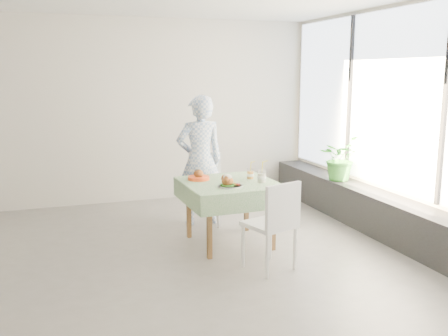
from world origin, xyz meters
name	(u,v)px	position (x,y,z in m)	size (l,w,h in m)	color
floor	(156,256)	(0.00, 0.00, 0.00)	(6.00, 6.00, 0.00)	#64625F
wall_back	(121,112)	(0.00, 2.50, 1.40)	(6.00, 0.02, 2.80)	beige
wall_front	(236,175)	(0.00, -2.50, 1.40)	(6.00, 0.02, 2.80)	beige
wall_right	(393,120)	(3.00, 0.00, 1.40)	(0.02, 5.00, 2.80)	beige
window_pane	(392,100)	(2.97, 0.00, 1.65)	(0.01, 4.80, 2.18)	#D1E0F9
window_ledge	(374,211)	(2.80, 0.00, 0.25)	(0.40, 4.80, 0.50)	black
cafe_table	(229,206)	(0.90, 0.14, 0.46)	(1.07, 1.07, 0.74)	brown
chair_far	(204,202)	(0.86, 1.00, 0.29)	(0.56, 0.56, 0.93)	white
chair_near	(270,242)	(1.04, -0.72, 0.29)	(0.55, 0.55, 0.93)	white
diner	(200,160)	(0.81, 1.02, 0.85)	(0.62, 0.41, 1.70)	#81A0CF
main_dish	(229,183)	(0.81, -0.11, 0.79)	(0.29, 0.29, 0.15)	white
juice_cup_orange	(250,174)	(1.19, 0.21, 0.80)	(0.09, 0.09, 0.24)	white
juice_cup_lemonade	(262,177)	(1.24, -0.01, 0.81)	(0.10, 0.10, 0.29)	white
second_dish	(199,177)	(0.60, 0.37, 0.78)	(0.26, 0.26, 0.12)	#D94316
potted_plant	(339,158)	(2.77, 0.80, 0.82)	(0.57, 0.49, 0.63)	#2D7125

